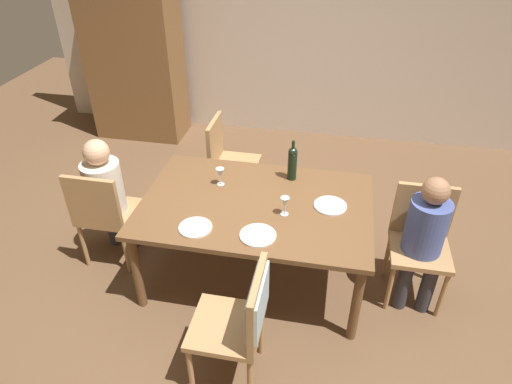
% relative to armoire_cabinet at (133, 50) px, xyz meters
% --- Properties ---
extents(ground_plane, '(10.00, 10.00, 0.00)m').
position_rel_armoire_cabinet_xyz_m(ground_plane, '(1.98, -2.34, -1.10)').
color(ground_plane, brown).
extents(rear_room_partition, '(6.40, 0.12, 2.70)m').
position_rel_armoire_cabinet_xyz_m(rear_room_partition, '(1.98, 0.45, 0.25)').
color(rear_room_partition, beige).
rests_on(rear_room_partition, ground_plane).
extents(armoire_cabinet, '(1.18, 0.62, 2.18)m').
position_rel_armoire_cabinet_xyz_m(armoire_cabinet, '(0.00, 0.00, 0.00)').
color(armoire_cabinet, brown).
rests_on(armoire_cabinet, ground_plane).
extents(dining_table, '(1.76, 1.17, 0.73)m').
position_rel_armoire_cabinet_xyz_m(dining_table, '(1.98, -2.34, -0.44)').
color(dining_table, brown).
rests_on(dining_table, ground_plane).
extents(chair_left_end, '(0.44, 0.44, 0.92)m').
position_rel_armoire_cabinet_xyz_m(chair_left_end, '(0.72, -2.42, -0.56)').
color(chair_left_end, '#A87F51').
rests_on(chair_left_end, ground_plane).
extents(chair_right_end, '(0.44, 0.44, 0.92)m').
position_rel_armoire_cabinet_xyz_m(chair_right_end, '(3.24, -2.25, -0.56)').
color(chair_right_end, '#A87F51').
rests_on(chair_right_end, ground_plane).
extents(chair_far_left, '(0.44, 0.44, 0.92)m').
position_rel_armoire_cabinet_xyz_m(chair_far_left, '(1.50, -1.37, -0.56)').
color(chair_far_left, '#A87F51').
rests_on(chair_far_left, ground_plane).
extents(chair_near, '(0.46, 0.44, 0.92)m').
position_rel_armoire_cabinet_xyz_m(chair_near, '(2.10, -3.30, -0.50)').
color(chair_near, '#A87F51').
rests_on(chair_near, ground_plane).
extents(person_woman_host, '(0.31, 0.35, 1.14)m').
position_rel_armoire_cabinet_xyz_m(person_woman_host, '(0.72, -2.31, -0.44)').
color(person_woman_host, '#33333D').
rests_on(person_woman_host, ground_plane).
extents(person_man_bearded, '(0.29, 0.34, 1.10)m').
position_rel_armoire_cabinet_xyz_m(person_man_bearded, '(3.24, -2.36, -0.46)').
color(person_man_bearded, '#33333D').
rests_on(person_man_bearded, ground_plane).
extents(wine_bottle_tall_green, '(0.08, 0.08, 0.35)m').
position_rel_armoire_cabinet_xyz_m(wine_bottle_tall_green, '(2.20, -1.94, -0.21)').
color(wine_bottle_tall_green, black).
rests_on(wine_bottle_tall_green, dining_table).
extents(wine_glass_near_left, '(0.07, 0.07, 0.15)m').
position_rel_armoire_cabinet_xyz_m(wine_glass_near_left, '(2.21, -2.44, -0.26)').
color(wine_glass_near_left, silver).
rests_on(wine_glass_near_left, dining_table).
extents(wine_glass_centre, '(0.07, 0.07, 0.15)m').
position_rel_armoire_cabinet_xyz_m(wine_glass_centre, '(1.65, -2.14, -0.26)').
color(wine_glass_centre, silver).
rests_on(wine_glass_centre, dining_table).
extents(dinner_plate_host, '(0.26, 0.26, 0.01)m').
position_rel_armoire_cabinet_xyz_m(dinner_plate_host, '(2.07, -2.72, -0.36)').
color(dinner_plate_host, white).
rests_on(dinner_plate_host, dining_table).
extents(dinner_plate_guest_left, '(0.25, 0.25, 0.01)m').
position_rel_armoire_cabinet_xyz_m(dinner_plate_guest_left, '(2.54, -2.27, -0.36)').
color(dinner_plate_guest_left, white).
rests_on(dinner_plate_guest_left, dining_table).
extents(dinner_plate_guest_right, '(0.24, 0.24, 0.01)m').
position_rel_armoire_cabinet_xyz_m(dinner_plate_guest_right, '(1.62, -2.72, -0.36)').
color(dinner_plate_guest_right, white).
rests_on(dinner_plate_guest_right, dining_table).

